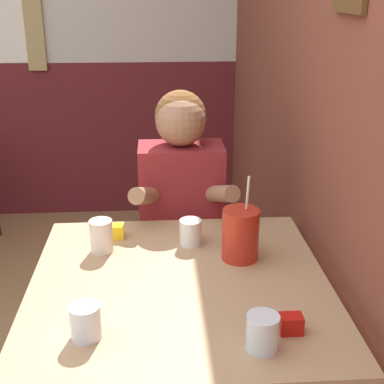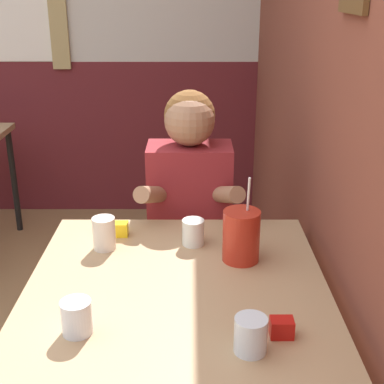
# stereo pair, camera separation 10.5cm
# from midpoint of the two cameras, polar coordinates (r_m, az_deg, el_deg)

# --- Properties ---
(brick_wall_right) EXTENTS (0.08, 4.75, 2.70)m
(brick_wall_right) POSITION_cam_midpoint_polar(r_m,az_deg,el_deg) (2.43, 9.16, 15.26)
(brick_wall_right) COLOR brown
(brick_wall_right) RESTS_ON ground_plane
(back_wall) EXTENTS (5.92, 0.09, 2.70)m
(back_wall) POSITION_cam_midpoint_polar(r_m,az_deg,el_deg) (3.90, -18.99, 16.64)
(back_wall) COLOR silver
(back_wall) RESTS_ON ground_plane
(main_table) EXTENTS (0.91, 0.92, 0.75)m
(main_table) POSITION_cam_midpoint_polar(r_m,az_deg,el_deg) (1.68, -3.13, -11.56)
(main_table) COLOR tan
(main_table) RESTS_ON ground_plane
(person_seated) EXTENTS (0.42, 0.40, 1.21)m
(person_seated) POSITION_cam_midpoint_polar(r_m,az_deg,el_deg) (2.25, -2.46, -3.96)
(person_seated) COLOR maroon
(person_seated) RESTS_ON ground_plane
(cocktail_pitcher) EXTENTS (0.12, 0.12, 0.29)m
(cocktail_pitcher) POSITION_cam_midpoint_polar(r_m,az_deg,el_deg) (1.74, 3.47, -4.55)
(cocktail_pitcher) COLOR #B22819
(cocktail_pitcher) RESTS_ON main_table
(glass_near_pitcher) EXTENTS (0.08, 0.08, 0.09)m
(glass_near_pitcher) POSITION_cam_midpoint_polar(r_m,az_deg,el_deg) (1.43, -13.43, -13.34)
(glass_near_pitcher) COLOR silver
(glass_near_pitcher) RESTS_ON main_table
(glass_center) EXTENTS (0.08, 0.08, 0.09)m
(glass_center) POSITION_cam_midpoint_polar(r_m,az_deg,el_deg) (1.85, -1.78, -4.33)
(glass_center) COLOR silver
(glass_center) RESTS_ON main_table
(glass_far_side) EXTENTS (0.08, 0.08, 0.11)m
(glass_far_side) POSITION_cam_midpoint_polar(r_m,az_deg,el_deg) (1.83, -11.28, -4.65)
(glass_far_side) COLOR silver
(glass_far_side) RESTS_ON main_table
(glass_by_brick) EXTENTS (0.08, 0.08, 0.09)m
(glass_by_brick) POSITION_cam_midpoint_polar(r_m,az_deg,el_deg) (1.36, 5.27, -14.71)
(glass_by_brick) COLOR silver
(glass_by_brick) RESTS_ON main_table
(condiment_ketchup) EXTENTS (0.06, 0.04, 0.05)m
(condiment_ketchup) POSITION_cam_midpoint_polar(r_m,az_deg,el_deg) (1.43, 8.38, -13.79)
(condiment_ketchup) COLOR #B7140F
(condiment_ketchup) RESTS_ON main_table
(condiment_mustard) EXTENTS (0.06, 0.04, 0.05)m
(condiment_mustard) POSITION_cam_midpoint_polar(r_m,az_deg,el_deg) (1.93, -9.74, -4.17)
(condiment_mustard) COLOR yellow
(condiment_mustard) RESTS_ON main_table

